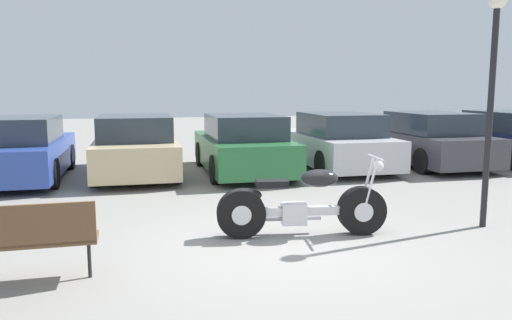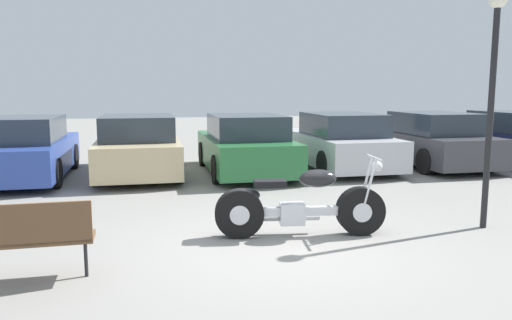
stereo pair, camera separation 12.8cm
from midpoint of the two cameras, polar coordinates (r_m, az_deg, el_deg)
name	(u,v)px [view 1 (the left image)]	position (r m, az deg, el deg)	size (l,w,h in m)	color
ground_plane	(283,246)	(6.67, 2.59, -9.75)	(60.00, 60.00, 0.00)	gray
motorcycle	(300,206)	(7.01, 4.53, -5.26)	(2.39, 0.75, 1.11)	black
parked_car_blue	(20,151)	(12.43, -25.62, 0.97)	(1.93, 4.27, 1.43)	#2D479E
parked_car_champagne	(136,147)	(12.20, -13.86, 1.42)	(1.93, 4.27, 1.43)	#C6B284
parked_car_green	(243,146)	(12.14, -1.83, 1.62)	(1.93, 4.27, 1.43)	#286B38
parked_car_silver	(337,142)	(13.08, 8.94, 1.99)	(1.93, 4.27, 1.43)	#BCBCC1
parked_car_dark_grey	(426,141)	(14.14, 18.66, 2.12)	(1.93, 4.27, 1.43)	#3D3D42
parked_car_navy	(506,138)	(15.66, 26.48, 2.24)	(1.93, 4.27, 1.43)	#19234C
park_bench	(12,236)	(5.79, -26.67, -7.78)	(1.68, 0.43, 0.89)	brown
lamp_post	(492,76)	(7.99, 24.99, 8.69)	(0.25, 0.25, 3.41)	black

